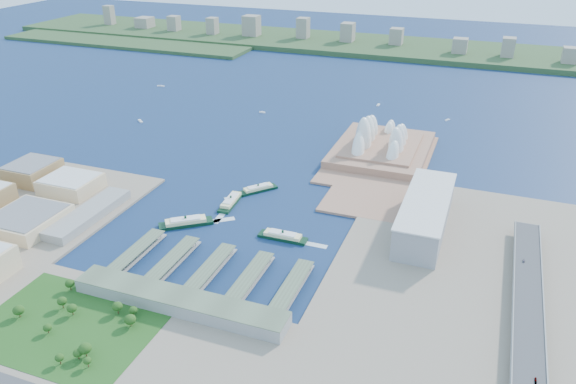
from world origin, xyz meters
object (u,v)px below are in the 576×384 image
at_px(car_b, 536,383).
at_px(ferry_d, 283,235).
at_px(toaster_building, 425,214).
at_px(ferry_b, 258,187).
at_px(car_c, 524,261).
at_px(car_a, 536,379).
at_px(ferry_a, 231,200).
at_px(ferry_c, 186,221).
at_px(opera_house, 383,133).

bearing_deg(car_b, ferry_d, -30.09).
distance_m(toaster_building, ferry_b, 211.88).
relative_size(car_b, car_c, 0.79).
relative_size(car_a, car_b, 1.03).
relative_size(ferry_d, car_c, 11.90).
xyz_separation_m(ferry_a, ferry_d, (87.71, -54.14, -0.05)).
xyz_separation_m(ferry_c, ferry_d, (112.35, 10.64, -0.58)).
xyz_separation_m(ferry_d, car_b, (247.94, -143.68, 10.36)).
bearing_deg(toaster_building, car_c, -27.04).
relative_size(toaster_building, ferry_d, 2.89).
xyz_separation_m(ferry_b, car_a, (318.56, -237.64, 10.78)).
height_order(ferry_c, ferry_d, ferry_c).
xyz_separation_m(ferry_d, car_a, (247.94, -140.35, 10.40)).
xyz_separation_m(toaster_building, car_c, (101.00, -51.54, -5.00)).
xyz_separation_m(ferry_b, car_b, (318.56, -240.98, 10.74)).
bearing_deg(ferry_c, opera_house, -66.64).
distance_m(opera_house, ferry_a, 257.15).
xyz_separation_m(car_a, car_c, (-8.00, 159.12, 0.03)).
xyz_separation_m(car_a, car_b, (0.00, -3.33, -0.04)).
height_order(opera_house, car_c, opera_house).
height_order(opera_house, toaster_building, opera_house).
xyz_separation_m(toaster_building, ferry_a, (-226.65, -16.17, -15.38)).
relative_size(ferry_c, car_c, 13.27).
height_order(toaster_building, car_c, toaster_building).
relative_size(toaster_building, ferry_a, 2.86).
height_order(opera_house, car_a, opera_house).
bearing_deg(ferry_a, car_a, -34.29).
height_order(ferry_d, car_b, car_b).
height_order(toaster_building, car_a, toaster_building).
bearing_deg(ferry_a, ferry_c, -115.02).
xyz_separation_m(ferry_a, ferry_b, (17.09, 43.16, -0.43)).
height_order(ferry_b, car_b, car_b).
relative_size(opera_house, car_a, 49.22).
distance_m(opera_house, car_c, 316.27).
height_order(ferry_a, car_a, car_a).
xyz_separation_m(ferry_b, ferry_c, (-41.73, -107.94, 0.96)).
bearing_deg(ferry_c, toaster_building, -108.92).
bearing_deg(ferry_d, car_b, -120.43).
distance_m(toaster_building, ferry_a, 227.75).
bearing_deg(opera_house, car_c, -52.79).
relative_size(ferry_a, car_a, 14.80).
xyz_separation_m(ferry_a, ferry_c, (-24.63, -64.78, 0.54)).
bearing_deg(car_a, ferry_a, 149.91).
distance_m(opera_house, toaster_building, 219.62).
bearing_deg(car_b, toaster_building, -63.01).
height_order(ferry_b, ferry_c, ferry_c).
relative_size(ferry_a, car_c, 12.01).
xyz_separation_m(toaster_building, ferry_c, (-251.29, -80.95, -14.85)).
bearing_deg(ferry_b, ferry_c, -70.91).
height_order(opera_house, ferry_a, opera_house).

